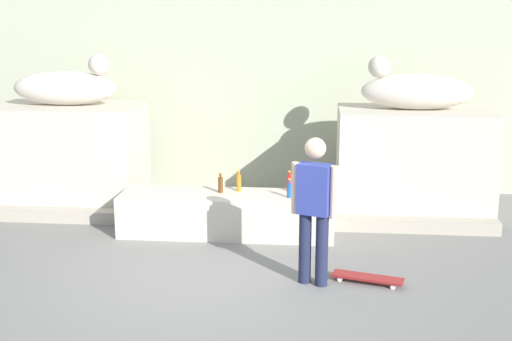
{
  "coord_description": "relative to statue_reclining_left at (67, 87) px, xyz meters",
  "views": [
    {
      "loc": [
        1.21,
        -6.88,
        2.95
      ],
      "look_at": [
        0.48,
        0.93,
        1.1
      ],
      "focal_mm": 46.41,
      "sensor_mm": 36.0,
      "label": 1
    }
  ],
  "objects": [
    {
      "name": "ground_plane",
      "position": [
        2.6,
        -2.91,
        -1.88
      ],
      "size": [
        40.0,
        40.0,
        0.0
      ],
      "primitive_type": "plane",
      "color": "slate"
    },
    {
      "name": "bottle_blue",
      "position": [
        3.46,
        -1.25,
        -1.21
      ],
      "size": [
        0.06,
        0.06,
        0.26
      ],
      "color": "#194C99",
      "rests_on": "ledge_block"
    },
    {
      "name": "statue_reclining_left",
      "position": [
        0.0,
        0.0,
        0.0
      ],
      "size": [
        1.61,
        0.59,
        0.78
      ],
      "rotation": [
        0.0,
        0.0,
        0.02
      ],
      "color": "beige",
      "rests_on": "pedestal_left"
    },
    {
      "name": "bottle_red",
      "position": [
        3.45,
        -0.9,
        -1.2
      ],
      "size": [
        0.07,
        0.07,
        0.28
      ],
      "color": "red",
      "rests_on": "ledge_block"
    },
    {
      "name": "bottle_brown",
      "position": [
        2.51,
        -1.08,
        -1.2
      ],
      "size": [
        0.07,
        0.07,
        0.29
      ],
      "color": "#593314",
      "rests_on": "ledge_block"
    },
    {
      "name": "skater",
      "position": [
        3.8,
        -2.8,
        -0.96
      ],
      "size": [
        0.51,
        0.31,
        1.67
      ],
      "rotation": [
        0.0,
        0.0,
        2.78
      ],
      "color": "#1E233F",
      "rests_on": "ground_plane"
    },
    {
      "name": "ledge_block",
      "position": [
        2.6,
        -1.16,
        -1.6
      ],
      "size": [
        2.93,
        0.79,
        0.57
      ],
      "primitive_type": "cube",
      "color": "beige",
      "rests_on": "ground_plane"
    },
    {
      "name": "skateboard",
      "position": [
        4.42,
        -2.74,
        -1.82
      ],
      "size": [
        0.82,
        0.41,
        0.08
      ],
      "rotation": [
        0.0,
        0.0,
        2.87
      ],
      "color": "maroon",
      "rests_on": "ground_plane"
    },
    {
      "name": "pedestal_left",
      "position": [
        -0.04,
        -0.0,
        -1.08
      ],
      "size": [
        2.22,
        1.37,
        1.6
      ],
      "primitive_type": "cube",
      "color": "beige",
      "rests_on": "ground_plane"
    },
    {
      "name": "bottle_orange",
      "position": [
        2.75,
        -0.98,
        -1.19
      ],
      "size": [
        0.06,
        0.06,
        0.3
      ],
      "color": "orange",
      "rests_on": "ledge_block"
    },
    {
      "name": "stair_step",
      "position": [
        2.6,
        -0.7,
        -1.79
      ],
      "size": [
        7.5,
        0.5,
        0.18
      ],
      "primitive_type": "cube",
      "color": "#A9A08F",
      "rests_on": "ground_plane"
    },
    {
      "name": "pedestal_right",
      "position": [
        5.24,
        -0.0,
        -1.08
      ],
      "size": [
        2.22,
        1.37,
        1.6
      ],
      "primitive_type": "cube",
      "color": "beige",
      "rests_on": "ground_plane"
    },
    {
      "name": "statue_reclining_right",
      "position": [
        5.21,
        0.0,
        0.0
      ],
      "size": [
        1.63,
        0.64,
        0.78
      ],
      "rotation": [
        0.0,
        0.0,
        3.09
      ],
      "color": "beige",
      "rests_on": "pedestal_right"
    },
    {
      "name": "facade_wall",
      "position": [
        2.6,
        1.63,
        0.91
      ],
      "size": [
        10.7,
        0.6,
        5.59
      ],
      "primitive_type": "cube",
      "color": "#B2B699",
      "rests_on": "ground_plane"
    }
  ]
}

